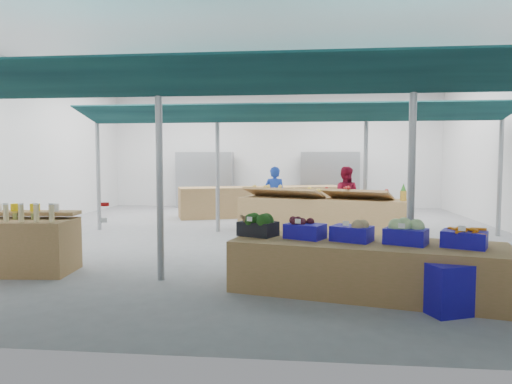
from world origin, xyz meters
The scene contains 23 objects.
floor centered at (0.00, 0.00, 0.00)m, with size 13.00×13.00×0.00m, color slate.
hall centered at (0.00, 1.44, 2.65)m, with size 13.00×13.00×13.00m.
pole_grid centered at (0.75, -1.75, 1.81)m, with size 10.00×4.60×3.00m.
awnings centered at (0.75, -1.75, 2.78)m, with size 9.50×7.08×0.30m.
back_shelving_left centered at (-2.50, 6.00, 1.00)m, with size 2.00×0.50×2.00m, color #B23F33.
back_shelving_right centered at (2.00, 6.00, 1.00)m, with size 2.00×0.50×2.00m, color #B23F33.
bottle_shelf centered at (-3.41, -3.79, 0.45)m, with size 1.91×1.25×1.10m.
veg_counter centered at (1.87, -4.37, 0.34)m, with size 3.47×1.16×0.67m, color olive.
fruit_counter centered at (1.52, 0.37, 0.42)m, with size 3.93×0.94×0.84m, color olive.
far_counter centered at (-0.20, 3.68, 0.46)m, with size 5.08×1.02×0.91m, color olive.
crate_stack centered at (2.69, -5.13, 0.29)m, with size 0.48×0.34×0.58m, color #150E97.
vendor_left centered at (0.32, 1.47, 0.79)m, with size 0.57×0.38×1.57m, color #1B3BB0.
vendor_right centered at (2.12, 1.47, 0.79)m, with size 0.76×0.60×1.57m, color maroon.
crate_broccoli centered at (0.42, -4.03, 0.83)m, with size 0.60×0.53×0.35m.
crate_beets centered at (1.07, -4.18, 0.81)m, with size 0.60×0.53×0.29m.
crate_celeriac centered at (1.68, -4.32, 0.82)m, with size 0.60×0.53×0.31m.
crate_cabbage centered at (2.34, -4.48, 0.83)m, with size 0.60×0.53×0.35m.
crate_carrots centered at (2.99, -4.63, 0.79)m, with size 0.60×0.53×0.29m.
sparrow centered at (0.24, -4.11, 0.92)m, with size 0.12×0.09×0.11m.
pole_ribbon centered at (-1.79, -4.08, 1.08)m, with size 0.12×0.12×0.28m.
apple_heap_yellow centered at (0.59, 0.47, 1.01)m, with size 2.02×1.42×0.27m.
apple_heap_red centered at (2.28, 0.11, 1.01)m, with size 1.66×1.26×0.27m.
pineapple centered at (3.24, -0.10, 1.02)m, with size 0.14×0.14×0.39m.
Camera 1 is at (1.03, -10.34, 1.73)m, focal length 32.00 mm.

